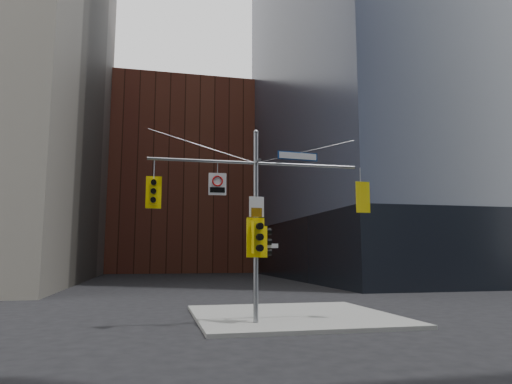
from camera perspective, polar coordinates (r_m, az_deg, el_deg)
name	(u,v)px	position (r m, az deg, el deg)	size (l,w,h in m)	color
ground	(269,337)	(15.17, 1.69, -17.62)	(160.00, 160.00, 0.00)	black
sidewalk_corner	(293,316)	(19.50, 4.61, -15.17)	(8.00, 8.00, 0.15)	gray
podium_ne	(439,250)	(56.24, 21.91, -6.78)	(36.40, 36.40, 6.00)	black
brick_midrise	(180,182)	(73.47, -9.50, 1.29)	(26.00, 20.00, 28.00)	brown
signal_assembly	(256,205)	(16.98, -0.02, -1.61)	(8.00, 0.80, 7.30)	gray
traffic_light_west_arm	(153,192)	(16.64, -12.69, 0.03)	(0.56, 0.44, 1.16)	yellow
traffic_light_east_arm	(361,198)	(18.41, 12.98, -0.69)	(0.58, 0.46, 1.22)	yellow
traffic_light_pole_side	(265,242)	(16.96, 1.07, -6.26)	(0.47, 0.40, 1.14)	yellow
traffic_light_pole_front	(257,237)	(16.63, 0.18, -5.68)	(0.69, 0.61, 1.45)	yellow
street_sign_blade	(298,156)	(17.72, 5.24, 4.50)	(1.64, 0.19, 0.32)	navy
regulatory_sign_arm	(217,183)	(16.81, -4.84, 1.09)	(0.66, 0.08, 0.82)	silver
regulatory_sign_pole	(257,207)	(16.86, 0.07, -1.92)	(0.58, 0.11, 0.76)	silver
street_blade_ew	(268,246)	(17.00, 1.47, -6.74)	(0.83, 0.15, 0.17)	silver
street_blade_ns	(253,247)	(17.33, -0.34, -6.84)	(0.05, 0.72, 0.14)	#145926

